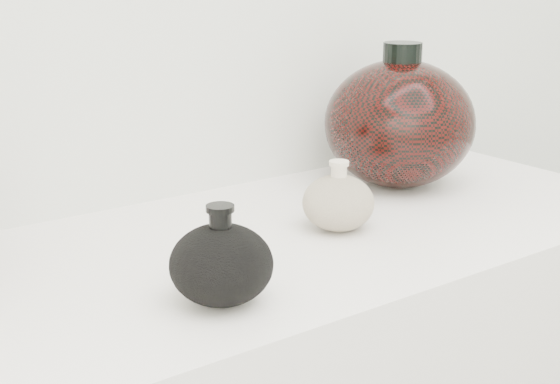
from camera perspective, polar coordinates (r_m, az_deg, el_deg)
black_gourd_vase at (r=0.87m, az=-4.31°, el=-5.25°), size 0.15×0.15×0.11m
cream_gourd_vase at (r=1.10m, az=4.28°, el=-0.74°), size 0.12×0.12×0.10m
right_round_pot at (r=1.32m, az=8.72°, el=5.02°), size 0.30×0.30×0.24m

